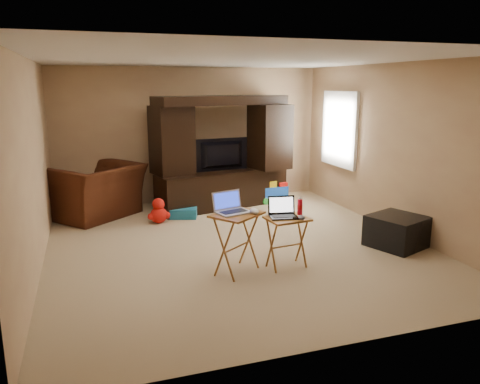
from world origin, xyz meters
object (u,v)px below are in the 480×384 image
object	(u,v)px
laptop_left	(234,203)
laptop_right	(284,208)
recliner	(96,191)
plush_toy	(159,211)
entertainment_center	(223,152)
mouse_left	(254,211)
ottoman	(397,231)
child_rocker	(184,200)
push_toy	(272,191)
water_bottle	(300,207)
tray_table_left	(237,243)
tray_table_right	(287,243)
television	(223,155)
mouse_right	(302,217)

from	to	relation	value
laptop_left	laptop_right	bearing A→B (deg)	-19.90
recliner	plush_toy	xyz separation A→B (m)	(0.94, -0.71, -0.23)
entertainment_center	mouse_left	distance (m)	3.14
plush_toy	ottoman	bearing A→B (deg)	-35.96
recliner	laptop_right	world-z (taller)	recliner
mouse_left	plush_toy	bearing A→B (deg)	107.71
child_rocker	mouse_left	bearing A→B (deg)	-66.19
entertainment_center	push_toy	bearing A→B (deg)	-11.68
entertainment_center	push_toy	size ratio (longest dim) A/B	4.24
plush_toy	water_bottle	distance (m)	2.72
ottoman	laptop_right	distance (m)	1.88
laptop_right	mouse_left	distance (m)	0.40
laptop_left	laptop_right	world-z (taller)	laptop_left
tray_table_left	push_toy	bearing A→B (deg)	25.19
tray_table_left	tray_table_right	xyz separation A→B (m)	(0.62, -0.04, -0.05)
child_rocker	laptop_right	world-z (taller)	laptop_right
ottoman	television	bearing A→B (deg)	120.88
child_rocker	mouse_right	world-z (taller)	mouse_right
recliner	laptop_left	world-z (taller)	laptop_left
plush_toy	tray_table_right	world-z (taller)	tray_table_right
child_rocker	tray_table_left	bearing A→B (deg)	-70.23
ottoman	tray_table_right	bearing A→B (deg)	-172.72
water_bottle	laptop_right	bearing A→B (deg)	-165.96
child_rocker	tray_table_left	xyz separation A→B (m)	(0.11, -2.56, 0.07)
television	tray_table_right	size ratio (longest dim) A/B	1.61
plush_toy	mouse_right	world-z (taller)	mouse_right
tray_table_right	push_toy	bearing A→B (deg)	64.36
child_rocker	laptop_left	distance (m)	2.60
entertainment_center	television	distance (m)	0.06
recliner	tray_table_left	bearing A→B (deg)	76.09
recliner	mouse_right	xyz separation A→B (m)	(2.26, -3.19, 0.21)
ottoman	mouse_left	distance (m)	2.26
push_toy	mouse_right	size ratio (longest dim) A/B	4.51
tray_table_left	mouse_right	distance (m)	0.82
tray_table_left	ottoman	bearing A→B (deg)	-31.52
push_toy	laptop_left	bearing A→B (deg)	-123.44
child_rocker	plush_toy	world-z (taller)	child_rocker
mouse_right	push_toy	bearing A→B (deg)	73.86
plush_toy	mouse_right	xyz separation A→B (m)	(1.33, -2.48, 0.45)
child_rocker	mouse_right	size ratio (longest dim) A/B	4.54
plush_toy	tray_table_right	xyz separation A→B (m)	(1.20, -2.36, 0.11)
recliner	child_rocker	xyz separation A→B (m)	(1.40, -0.47, -0.15)
push_toy	tray_table_left	world-z (taller)	tray_table_left
plush_toy	laptop_right	size ratio (longest dim) A/B	1.27
water_bottle	recliner	bearing A→B (deg)	127.94
television	entertainment_center	bearing A→B (deg)	-96.48
entertainment_center	push_toy	xyz separation A→B (m)	(0.98, 0.04, -0.78)
recliner	ottoman	world-z (taller)	recliner
tray_table_right	water_bottle	size ratio (longest dim) A/B	3.25
television	recliner	distance (m)	2.27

